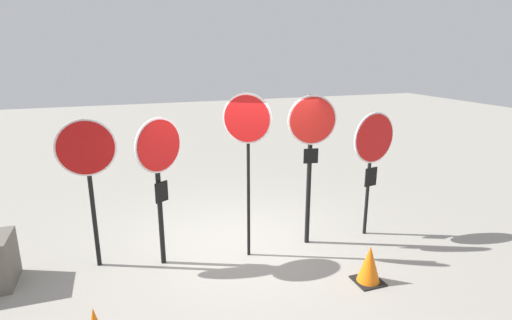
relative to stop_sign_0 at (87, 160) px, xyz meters
The scene contains 7 objects.
ground_plane 2.80m from the stop_sign_0, ahead, with size 40.00×40.00×0.00m, color gray.
stop_sign_0 is the anchor object (origin of this frame).
stop_sign_1 1.01m from the stop_sign_0, 14.18° to the right, with size 0.70×0.47×2.32m.
stop_sign_2 2.35m from the stop_sign_0, 11.15° to the right, with size 0.64×0.45×2.64m.
stop_sign_3 3.41m from the stop_sign_0, ahead, with size 0.79×0.20×2.57m.
stop_sign_4 4.58m from the stop_sign_0, ahead, with size 0.87×0.19×2.24m.
traffic_cone_0 4.32m from the stop_sign_0, 25.19° to the right, with size 0.40×0.40×0.57m.
Camera 1 is at (-1.74, -5.94, 3.24)m, focal length 28.00 mm.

